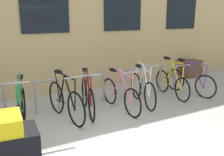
# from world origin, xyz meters

# --- Properties ---
(ground_plane) EXTENTS (42.00, 42.00, 0.00)m
(ground_plane) POSITION_xyz_m (0.00, 0.00, 0.00)
(ground_plane) COLOR #B2ADA0
(bike_rack) EXTENTS (6.60, 0.05, 0.78)m
(bike_rack) POSITION_xyz_m (0.20, 1.90, 0.48)
(bike_rack) COLOR gray
(bike_rack) RESTS_ON ground
(bicycle_pink) EXTENTS (0.44, 1.72, 1.04)m
(bicycle_pink) POSITION_xyz_m (1.15, 1.20, 0.37)
(bicycle_pink) COLOR black
(bicycle_pink) RESTS_ON ground
(bicycle_yellow) EXTENTS (0.44, 1.62, 1.07)m
(bicycle_yellow) POSITION_xyz_m (2.95, 1.44, 0.37)
(bicycle_yellow) COLOR black
(bicycle_yellow) RESTS_ON ground
(bicycle_white) EXTENTS (0.54, 1.64, 1.10)m
(bicycle_white) POSITION_xyz_m (1.86, 1.30, 0.39)
(bicycle_white) COLOR black
(bicycle_white) RESTS_ON ground
(bicycle_green) EXTENTS (0.57, 1.76, 1.10)m
(bicycle_green) POSITION_xyz_m (-1.10, 1.22, 0.39)
(bicycle_green) COLOR black
(bicycle_green) RESTS_ON ground
(bicycle_black) EXTENTS (0.44, 1.70, 1.05)m
(bicycle_black) POSITION_xyz_m (-0.17, 1.30, 0.40)
(bicycle_black) COLOR black
(bicycle_black) RESTS_ON ground
(bicycle_purple) EXTENTS (0.47, 1.66, 0.99)m
(bicycle_purple) POSITION_xyz_m (3.54, 1.36, 0.37)
(bicycle_purple) COLOR black
(bicycle_purple) RESTS_ON ground
(bicycle_maroon) EXTENTS (0.55, 1.66, 1.01)m
(bicycle_maroon) POSITION_xyz_m (0.40, 1.42, 0.39)
(bicycle_maroon) COLOR black
(bicycle_maroon) RESTS_ON ground
(bike_trailer) EXTENTS (1.47, 0.73, 0.92)m
(bike_trailer) POSITION_xyz_m (-1.60, -0.28, 0.46)
(bike_trailer) COLOR black
(bike_trailer) RESTS_ON ground
(planter_box) EXTENTS (0.70, 0.44, 0.60)m
(planter_box) POSITION_xyz_m (5.14, 2.85, 0.30)
(planter_box) COLOR brown
(planter_box) RESTS_ON ground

